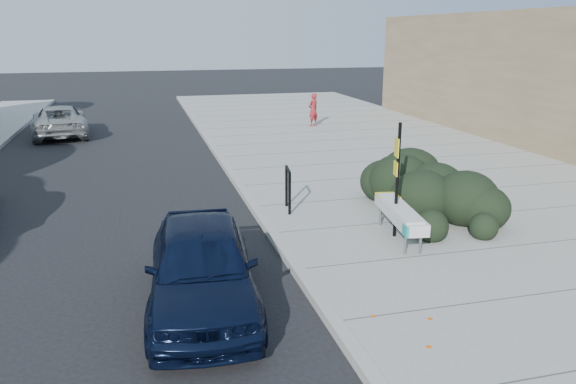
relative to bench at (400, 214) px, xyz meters
name	(u,v)px	position (x,y,z in m)	size (l,w,h in m)	color
ground	(299,277)	(-2.46, -1.00, -0.70)	(120.00, 120.00, 0.00)	black
sidewalk_near	(437,184)	(3.14, 4.00, -0.63)	(11.20, 50.00, 0.15)	gray
curb_near	(248,198)	(-2.46, 4.00, -0.62)	(0.22, 50.00, 0.17)	#9E9E99
bench	(400,214)	(0.00, 0.00, 0.00)	(0.81, 2.35, 0.70)	gray
bike_rack	(288,185)	(-1.75, 2.50, 0.09)	(0.16, 0.72, 1.06)	black
sign_post	(397,173)	(-0.04, 0.16, 0.84)	(0.11, 0.28, 2.44)	black
hedge	(432,181)	(1.54, 1.50, 0.20)	(2.02, 4.04, 1.51)	black
sedan_navy	(202,266)	(-4.30, -1.71, 0.02)	(1.70, 4.23, 1.44)	black
suv_silver	(60,121)	(-8.46, 15.78, -0.04)	(2.19, 4.74, 1.32)	gray
pedestrian	(313,110)	(2.67, 14.60, 0.20)	(0.55, 0.36, 1.50)	maroon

